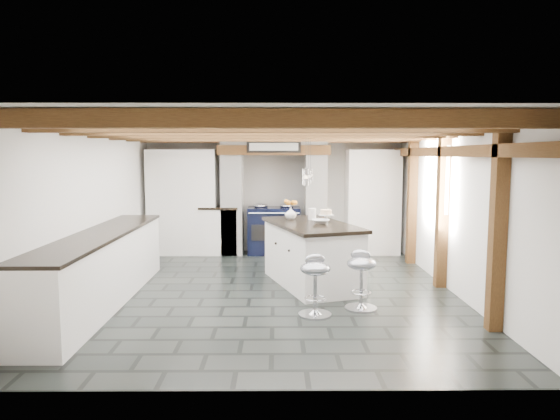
{
  "coord_description": "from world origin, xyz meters",
  "views": [
    {
      "loc": [
        0.05,
        -6.86,
        1.91
      ],
      "look_at": [
        0.1,
        0.4,
        1.1
      ],
      "focal_mm": 32.0,
      "sensor_mm": 36.0,
      "label": 1
    }
  ],
  "objects_px": {
    "kitchen_island": "(311,253)",
    "bar_stool_far": "(315,278)",
    "range_cooker": "(274,230)",
    "bar_stool_near": "(362,273)"
  },
  "relations": [
    {
      "from": "kitchen_island",
      "to": "bar_stool_far",
      "type": "height_order",
      "value": "kitchen_island"
    },
    {
      "from": "range_cooker",
      "to": "bar_stool_near",
      "type": "xyz_separation_m",
      "value": [
        1.1,
        -3.53,
        -0.01
      ]
    },
    {
      "from": "range_cooker",
      "to": "bar_stool_near",
      "type": "relative_size",
      "value": 1.36
    },
    {
      "from": "range_cooker",
      "to": "kitchen_island",
      "type": "xyz_separation_m",
      "value": [
        0.56,
        -2.35,
        0.0
      ]
    },
    {
      "from": "range_cooker",
      "to": "bar_stool_far",
      "type": "distance_m",
      "value": 3.81
    },
    {
      "from": "kitchen_island",
      "to": "bar_stool_far",
      "type": "xyz_separation_m",
      "value": [
        -0.06,
        -1.42,
        -0.01
      ]
    },
    {
      "from": "bar_stool_near",
      "to": "bar_stool_far",
      "type": "relative_size",
      "value": 1.01
    },
    {
      "from": "bar_stool_far",
      "to": "range_cooker",
      "type": "bearing_deg",
      "value": 83.41
    },
    {
      "from": "range_cooker",
      "to": "kitchen_island",
      "type": "relative_size",
      "value": 0.48
    },
    {
      "from": "bar_stool_near",
      "to": "bar_stool_far",
      "type": "bearing_deg",
      "value": -136.54
    }
  ]
}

